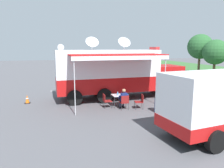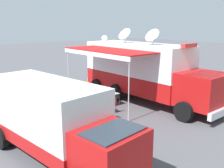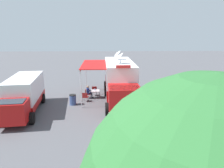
{
  "view_description": "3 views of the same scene",
  "coord_description": "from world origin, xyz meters",
  "px_view_note": "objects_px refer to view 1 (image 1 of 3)",
  "views": [
    {
      "loc": [
        14.79,
        -3.77,
        3.69
      ],
      "look_at": [
        1.39,
        -0.03,
        1.29
      ],
      "focal_mm": 34.2,
      "sensor_mm": 36.0,
      "label": 1
    },
    {
      "loc": [
        11.67,
        11.57,
        4.75
      ],
      "look_at": [
        2.23,
        0.24,
        1.3
      ],
      "focal_mm": 41.92,
      "sensor_mm": 36.0,
      "label": 2
    },
    {
      "loc": [
        1.31,
        19.03,
        6.14
      ],
      "look_at": [
        0.7,
        0.91,
        1.55
      ],
      "focal_mm": 32.89,
      "sensor_mm": 36.0,
      "label": 3
    }
  ],
  "objects_px": {
    "car_behind_truck": "(132,72)",
    "water_bottle": "(118,94)",
    "seated_responder": "(123,98)",
    "command_truck": "(117,72)",
    "folding_chair_spare_by_truck": "(140,100)",
    "traffic_cone": "(27,99)",
    "folding_chair_at_table": "(124,101)",
    "folding_chair_beside_table": "(106,100)",
    "folding_table": "(118,96)",
    "trash_bin": "(159,105)"
  },
  "relations": [
    {
      "from": "trash_bin",
      "to": "folding_chair_spare_by_truck",
      "type": "bearing_deg",
      "value": -143.29
    },
    {
      "from": "folding_chair_spare_by_truck",
      "to": "trash_bin",
      "type": "bearing_deg",
      "value": 36.71
    },
    {
      "from": "folding_chair_beside_table",
      "to": "seated_responder",
      "type": "relative_size",
      "value": 0.7
    },
    {
      "from": "trash_bin",
      "to": "traffic_cone",
      "type": "relative_size",
      "value": 1.57
    },
    {
      "from": "trash_bin",
      "to": "folding_chair_beside_table",
      "type": "bearing_deg",
      "value": -122.46
    },
    {
      "from": "water_bottle",
      "to": "car_behind_truck",
      "type": "distance_m",
      "value": 11.27
    },
    {
      "from": "water_bottle",
      "to": "folding_chair_spare_by_truck",
      "type": "distance_m",
      "value": 1.48
    },
    {
      "from": "folding_chair_at_table",
      "to": "car_behind_truck",
      "type": "height_order",
      "value": "car_behind_truck"
    },
    {
      "from": "folding_chair_at_table",
      "to": "trash_bin",
      "type": "relative_size",
      "value": 0.96
    },
    {
      "from": "folding_chair_at_table",
      "to": "traffic_cone",
      "type": "xyz_separation_m",
      "value": [
        -3.13,
        -5.77,
        -0.23
      ]
    },
    {
      "from": "seated_responder",
      "to": "command_truck",
      "type": "bearing_deg",
      "value": 170.45
    },
    {
      "from": "folding_chair_beside_table",
      "to": "folding_table",
      "type": "bearing_deg",
      "value": 99.3
    },
    {
      "from": "folding_chair_spare_by_truck",
      "to": "traffic_cone",
      "type": "relative_size",
      "value": 1.5
    },
    {
      "from": "folding_chair_at_table",
      "to": "folding_chair_spare_by_truck",
      "type": "xyz_separation_m",
      "value": [
        0.07,
        1.0,
        0.0
      ]
    },
    {
      "from": "folding_chair_at_table",
      "to": "folding_chair_spare_by_truck",
      "type": "relative_size",
      "value": 1.0
    },
    {
      "from": "seated_responder",
      "to": "trash_bin",
      "type": "height_order",
      "value": "seated_responder"
    },
    {
      "from": "folding_chair_spare_by_truck",
      "to": "folding_table",
      "type": "bearing_deg",
      "value": -127.6
    },
    {
      "from": "command_truck",
      "to": "folding_table",
      "type": "xyz_separation_m",
      "value": [
        2.25,
        -0.6,
        -1.27
      ]
    },
    {
      "from": "folding_chair_at_table",
      "to": "folding_table",
      "type": "bearing_deg",
      "value": -171.05
    },
    {
      "from": "water_bottle",
      "to": "traffic_cone",
      "type": "relative_size",
      "value": 0.39
    },
    {
      "from": "trash_bin",
      "to": "command_truck",
      "type": "bearing_deg",
      "value": -162.89
    },
    {
      "from": "folding_chair_at_table",
      "to": "folding_chair_spare_by_truck",
      "type": "distance_m",
      "value": 1.0
    },
    {
      "from": "seated_responder",
      "to": "folding_chair_beside_table",
      "type": "bearing_deg",
      "value": -115.87
    },
    {
      "from": "water_bottle",
      "to": "folding_chair_beside_table",
      "type": "xyz_separation_m",
      "value": [
        0.1,
        -0.79,
        -0.32
      ]
    },
    {
      "from": "command_truck",
      "to": "seated_responder",
      "type": "relative_size",
      "value": 7.62
    },
    {
      "from": "command_truck",
      "to": "water_bottle",
      "type": "relative_size",
      "value": 42.54
    },
    {
      "from": "folding_chair_at_table",
      "to": "folding_chair_beside_table",
      "type": "distance_m",
      "value": 1.18
    },
    {
      "from": "water_bottle",
      "to": "folding_chair_spare_by_truck",
      "type": "bearing_deg",
      "value": 55.26
    },
    {
      "from": "folding_table",
      "to": "seated_responder",
      "type": "xyz_separation_m",
      "value": [
        0.61,
        0.12,
        -0.02
      ]
    },
    {
      "from": "folding_chair_at_table",
      "to": "command_truck",
      "type": "bearing_deg",
      "value": 171.08
    },
    {
      "from": "folding_chair_at_table",
      "to": "trash_bin",
      "type": "xyz_separation_m",
      "value": [
        1.07,
        1.75,
        -0.06
      ]
    },
    {
      "from": "folding_chair_at_table",
      "to": "car_behind_truck",
      "type": "distance_m",
      "value": 11.88
    },
    {
      "from": "seated_responder",
      "to": "car_behind_truck",
      "type": "height_order",
      "value": "car_behind_truck"
    },
    {
      "from": "car_behind_truck",
      "to": "water_bottle",
      "type": "bearing_deg",
      "value": -25.29
    },
    {
      "from": "water_bottle",
      "to": "car_behind_truck",
      "type": "height_order",
      "value": "car_behind_truck"
    },
    {
      "from": "traffic_cone",
      "to": "water_bottle",
      "type": "bearing_deg",
      "value": 66.94
    },
    {
      "from": "seated_responder",
      "to": "car_behind_truck",
      "type": "bearing_deg",
      "value": 156.72
    },
    {
      "from": "command_truck",
      "to": "folding_chair_spare_by_truck",
      "type": "bearing_deg",
      "value": 9.46
    },
    {
      "from": "folding_chair_beside_table",
      "to": "traffic_cone",
      "type": "relative_size",
      "value": 1.5
    },
    {
      "from": "command_truck",
      "to": "folding_table",
      "type": "height_order",
      "value": "command_truck"
    },
    {
      "from": "traffic_cone",
      "to": "car_behind_truck",
      "type": "relative_size",
      "value": 0.13
    },
    {
      "from": "folding_chair_at_table",
      "to": "car_behind_truck",
      "type": "relative_size",
      "value": 0.2
    },
    {
      "from": "water_bottle",
      "to": "folding_chair_beside_table",
      "type": "height_order",
      "value": "water_bottle"
    },
    {
      "from": "traffic_cone",
      "to": "folding_chair_spare_by_truck",
      "type": "bearing_deg",
      "value": 64.71
    },
    {
      "from": "folding_table",
      "to": "folding_chair_spare_by_truck",
      "type": "xyz_separation_m",
      "value": [
        0.87,
        1.12,
        -0.16
      ]
    },
    {
      "from": "folding_chair_spare_by_truck",
      "to": "seated_responder",
      "type": "relative_size",
      "value": 0.7
    },
    {
      "from": "seated_responder",
      "to": "traffic_cone",
      "type": "height_order",
      "value": "seated_responder"
    },
    {
      "from": "folding_table",
      "to": "trash_bin",
      "type": "bearing_deg",
      "value": 45.04
    },
    {
      "from": "folding_chair_beside_table",
      "to": "folding_chair_spare_by_truck",
      "type": "distance_m",
      "value": 2.1
    },
    {
      "from": "folding_chair_beside_table",
      "to": "trash_bin",
      "type": "relative_size",
      "value": 0.96
    }
  ]
}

